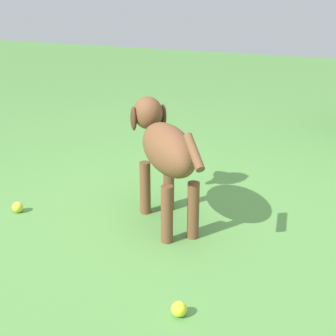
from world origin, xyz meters
The scene contains 4 objects.
ground centered at (0.00, 0.00, 0.00)m, with size 14.00×14.00×0.00m, color #548C42.
dog centered at (-0.20, -0.04, 0.43)m, with size 0.75×0.69×0.66m.
tennis_ball_0 centered at (0.60, 0.37, 0.03)m, with size 0.07×0.07×0.07m, color #CFDE2C.
tennis_ball_1 centered at (0.03, -0.88, 0.03)m, with size 0.07×0.07×0.07m, color #CAD337.
Camera 1 is at (2.29, 1.02, 1.32)m, focal length 55.93 mm.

